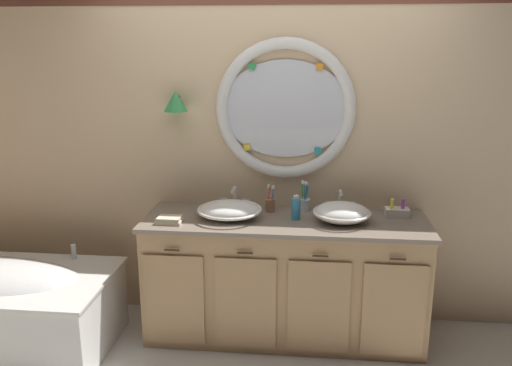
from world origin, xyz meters
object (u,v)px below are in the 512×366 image
object	(u,v)px
toothbrush_holder_left	(270,204)
toothbrush_holder_right	(305,203)
folded_hand_towel	(169,220)
toiletry_basket	(397,212)
sink_basin_right	(342,213)
soap_dispenser	(296,208)
sink_basin_left	(230,210)

from	to	relation	value
toothbrush_holder_left	toothbrush_holder_right	distance (m)	0.25
folded_hand_towel	toiletry_basket	bearing A→B (deg)	10.89
folded_hand_towel	toothbrush_holder_left	bearing A→B (deg)	26.06
toothbrush_holder_right	toiletry_basket	xyz separation A→B (m)	(0.64, -0.07, -0.02)
sink_basin_right	toiletry_basket	world-z (taller)	sink_basin_right
toothbrush_holder_left	toiletry_basket	distance (m)	0.88
toothbrush_holder_left	folded_hand_towel	world-z (taller)	toothbrush_holder_left
sink_basin_right	soap_dispenser	world-z (taller)	soap_dispenser
sink_basin_left	folded_hand_towel	size ratio (longest dim) A/B	2.63
folded_hand_towel	toiletry_basket	size ratio (longest dim) A/B	1.03
sink_basin_right	soap_dispenser	size ratio (longest dim) A/B	2.20
sink_basin_left	sink_basin_right	bearing A→B (deg)	0.00
sink_basin_right	toothbrush_holder_right	xyz separation A→B (m)	(-0.25, 0.24, -0.01)
sink_basin_right	folded_hand_towel	distance (m)	1.15
folded_hand_towel	toiletry_basket	xyz separation A→B (m)	(1.53, 0.29, 0.01)
toothbrush_holder_left	soap_dispenser	world-z (taller)	toothbrush_holder_left
sink_basin_left	folded_hand_towel	bearing A→B (deg)	-161.05
sink_basin_right	folded_hand_towel	xyz separation A→B (m)	(-1.14, -0.13, -0.05)
toothbrush_holder_right	toiletry_basket	distance (m)	0.64
toothbrush_holder_left	toothbrush_holder_right	xyz separation A→B (m)	(0.24, 0.05, 0.00)
soap_dispenser	toiletry_basket	bearing A→B (deg)	10.26
sink_basin_right	toothbrush_holder_right	size ratio (longest dim) A/B	1.75
sink_basin_right	folded_hand_towel	world-z (taller)	sink_basin_right
sink_basin_left	toiletry_basket	world-z (taller)	toiletry_basket
soap_dispenser	sink_basin_left	bearing A→B (deg)	-175.41
sink_basin_left	folded_hand_towel	xyz separation A→B (m)	(-0.39, -0.13, -0.04)
toiletry_basket	toothbrush_holder_left	bearing A→B (deg)	178.47
sink_basin_left	toothbrush_holder_left	xyz separation A→B (m)	(0.26, 0.19, -0.01)
toiletry_basket	sink_basin_left	bearing A→B (deg)	-171.95
sink_basin_right	toiletry_basket	distance (m)	0.42
folded_hand_towel	soap_dispenser	bearing A→B (deg)	11.42
soap_dispenser	folded_hand_towel	distance (m)	0.85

